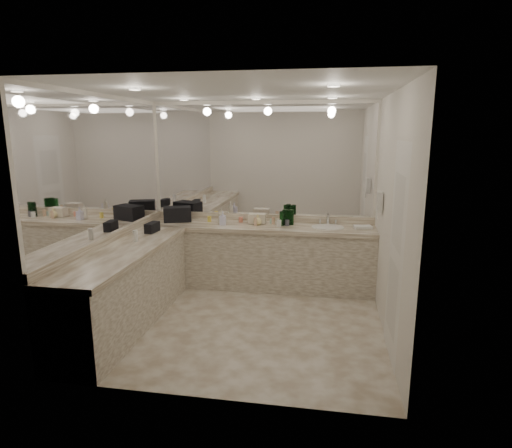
% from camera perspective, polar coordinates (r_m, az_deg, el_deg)
% --- Properties ---
extents(floor, '(3.20, 3.20, 0.00)m').
position_cam_1_polar(floor, '(5.15, -1.78, -12.83)').
color(floor, beige).
rests_on(floor, ground).
extents(ceiling, '(3.20, 3.20, 0.00)m').
position_cam_1_polar(ceiling, '(4.68, -2.00, 17.36)').
color(ceiling, white).
rests_on(ceiling, floor).
extents(wall_back, '(3.20, 0.02, 2.60)m').
position_cam_1_polar(wall_back, '(6.20, 0.86, 4.08)').
color(wall_back, silver).
rests_on(wall_back, floor).
extents(wall_left, '(0.02, 3.00, 2.60)m').
position_cam_1_polar(wall_left, '(5.30, -19.11, 1.98)').
color(wall_left, silver).
rests_on(wall_left, floor).
extents(wall_right, '(0.02, 3.00, 2.60)m').
position_cam_1_polar(wall_right, '(4.70, 17.60, 0.85)').
color(wall_right, silver).
rests_on(wall_right, floor).
extents(vanity_back_base, '(3.20, 0.60, 0.84)m').
position_cam_1_polar(vanity_back_base, '(6.11, 0.41, -4.52)').
color(vanity_back_base, beige).
rests_on(vanity_back_base, floor).
extents(vanity_back_top, '(3.20, 0.64, 0.06)m').
position_cam_1_polar(vanity_back_top, '(5.98, 0.40, -0.42)').
color(vanity_back_top, beige).
rests_on(vanity_back_top, vanity_back_base).
extents(vanity_left_base, '(0.60, 2.40, 0.84)m').
position_cam_1_polar(vanity_left_base, '(5.13, -17.04, -8.41)').
color(vanity_left_base, beige).
rests_on(vanity_left_base, floor).
extents(vanity_left_top, '(0.64, 2.42, 0.06)m').
position_cam_1_polar(vanity_left_top, '(4.99, -17.26, -3.57)').
color(vanity_left_top, beige).
rests_on(vanity_left_top, vanity_left_base).
extents(backsplash_back, '(3.20, 0.04, 0.10)m').
position_cam_1_polar(backsplash_back, '(6.25, 0.82, 0.87)').
color(backsplash_back, beige).
rests_on(backsplash_back, vanity_back_top).
extents(backsplash_left, '(0.04, 3.00, 0.10)m').
position_cam_1_polar(backsplash_left, '(5.36, -18.66, -1.71)').
color(backsplash_left, beige).
rests_on(backsplash_left, vanity_left_top).
extents(mirror_back, '(3.12, 0.01, 1.55)m').
position_cam_1_polar(mirror_back, '(6.14, 0.86, 8.45)').
color(mirror_back, white).
rests_on(mirror_back, wall_back).
extents(mirror_left, '(0.01, 2.92, 1.55)m').
position_cam_1_polar(mirror_left, '(5.23, -19.36, 7.10)').
color(mirror_left, white).
rests_on(mirror_left, wall_left).
extents(sink, '(0.44, 0.44, 0.03)m').
position_cam_1_polar(sink, '(5.91, 9.54, -0.49)').
color(sink, white).
rests_on(sink, vanity_back_top).
extents(faucet, '(0.24, 0.16, 0.14)m').
position_cam_1_polar(faucet, '(6.10, 9.57, 0.62)').
color(faucet, silver).
rests_on(faucet, vanity_back_top).
extents(wall_phone, '(0.06, 0.10, 0.24)m').
position_cam_1_polar(wall_phone, '(5.37, 16.16, 2.85)').
color(wall_phone, white).
rests_on(wall_phone, wall_right).
extents(door, '(0.02, 0.82, 2.10)m').
position_cam_1_polar(door, '(4.28, 18.10, -3.73)').
color(door, white).
rests_on(door, wall_right).
extents(black_toiletry_bag, '(0.45, 0.36, 0.22)m').
position_cam_1_polar(black_toiletry_bag, '(6.31, -10.43, 1.37)').
color(black_toiletry_bag, black).
rests_on(black_toiletry_bag, vanity_back_top).
extents(black_bag_spill, '(0.13, 0.25, 0.13)m').
position_cam_1_polar(black_bag_spill, '(5.71, -13.67, -0.42)').
color(black_bag_spill, black).
rests_on(black_bag_spill, vanity_left_top).
extents(cream_cosmetic_case, '(0.25, 0.16, 0.14)m').
position_cam_1_polar(cream_cosmetic_case, '(6.05, 0.14, 0.69)').
color(cream_cosmetic_case, beige).
rests_on(cream_cosmetic_case, vanity_back_top).
extents(hand_towel, '(0.25, 0.19, 0.04)m').
position_cam_1_polar(hand_towel, '(5.94, 14.07, -0.41)').
color(hand_towel, white).
rests_on(hand_towel, vanity_back_top).
extents(lotion_left, '(0.06, 0.06, 0.14)m').
position_cam_1_polar(lotion_left, '(5.26, -15.78, -1.56)').
color(lotion_left, white).
rests_on(lotion_left, vanity_left_top).
extents(soap_bottle_a, '(0.10, 0.10, 0.22)m').
position_cam_1_polar(soap_bottle_a, '(6.05, -4.69, 1.06)').
color(soap_bottle_a, silver).
rests_on(soap_bottle_a, vanity_back_top).
extents(soap_bottle_b, '(0.09, 0.10, 0.19)m').
position_cam_1_polar(soap_bottle_b, '(5.99, -4.45, 0.78)').
color(soap_bottle_b, silver).
rests_on(soap_bottle_b, vanity_back_top).
extents(soap_bottle_c, '(0.12, 0.12, 0.15)m').
position_cam_1_polar(soap_bottle_c, '(5.96, 0.22, 0.56)').
color(soap_bottle_c, '#F9E79C').
rests_on(soap_bottle_c, vanity_back_top).
extents(green_bottle_0, '(0.06, 0.06, 0.21)m').
position_cam_1_polar(green_bottle_0, '(5.99, 4.56, 0.87)').
color(green_bottle_0, '#165720').
rests_on(green_bottle_0, vanity_back_top).
extents(green_bottle_1, '(0.07, 0.07, 0.20)m').
position_cam_1_polar(green_bottle_1, '(5.94, 3.48, 0.75)').
color(green_bottle_1, '#165720').
rests_on(green_bottle_1, vanity_back_top).
extents(green_bottle_2, '(0.07, 0.07, 0.21)m').
position_cam_1_polar(green_bottle_2, '(6.00, 4.74, 0.91)').
color(green_bottle_2, '#165720').
rests_on(green_bottle_2, vanity_back_top).
extents(green_bottle_3, '(0.07, 0.07, 0.22)m').
position_cam_1_polar(green_bottle_3, '(5.97, 3.95, 0.91)').
color(green_bottle_3, '#165720').
rests_on(green_bottle_3, vanity_back_top).
extents(green_bottle_4, '(0.07, 0.07, 0.21)m').
position_cam_1_polar(green_bottle_4, '(5.98, 3.83, 0.87)').
color(green_bottle_4, '#165720').
rests_on(green_bottle_4, vanity_back_top).
extents(amenity_bottle_0, '(0.06, 0.06, 0.09)m').
position_cam_1_polar(amenity_bottle_0, '(5.94, 4.18, 0.17)').
color(amenity_bottle_0, '#3F3F4C').
rests_on(amenity_bottle_0, vanity_back_top).
extents(amenity_bottle_1, '(0.06, 0.06, 0.08)m').
position_cam_1_polar(amenity_bottle_1, '(6.16, -2.04, 0.60)').
color(amenity_bottle_1, '#E57F66').
rests_on(amenity_bottle_1, vanity_back_top).
extents(amenity_bottle_2, '(0.06, 0.06, 0.08)m').
position_cam_1_polar(amenity_bottle_2, '(6.22, -6.23, 0.68)').
color(amenity_bottle_2, '#F2D84C').
rests_on(amenity_bottle_2, vanity_back_top).
extents(amenity_bottle_3, '(0.04, 0.04, 0.12)m').
position_cam_1_polar(amenity_bottle_3, '(5.91, -0.07, 0.31)').
color(amenity_bottle_3, '#E0B28C').
rests_on(amenity_bottle_3, vanity_back_top).
extents(amenity_bottle_4, '(0.07, 0.07, 0.09)m').
position_cam_1_polar(amenity_bottle_4, '(5.88, 3.08, 0.10)').
color(amenity_bottle_4, white).
rests_on(amenity_bottle_4, vanity_back_top).
extents(amenity_bottle_5, '(0.06, 0.06, 0.07)m').
position_cam_1_polar(amenity_bottle_5, '(6.34, -11.04, 0.66)').
color(amenity_bottle_5, '#9966B2').
rests_on(amenity_bottle_5, vanity_back_top).
extents(amenity_bottle_6, '(0.05, 0.05, 0.11)m').
position_cam_1_polar(amenity_bottle_6, '(6.01, 2.32, 0.45)').
color(amenity_bottle_6, '#E0B28C').
rests_on(amenity_bottle_6, vanity_back_top).
extents(amenity_bottle_7, '(0.06, 0.06, 0.06)m').
position_cam_1_polar(amenity_bottle_7, '(6.08, 2.13, 0.38)').
color(amenity_bottle_7, silver).
rests_on(amenity_bottle_7, vanity_back_top).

